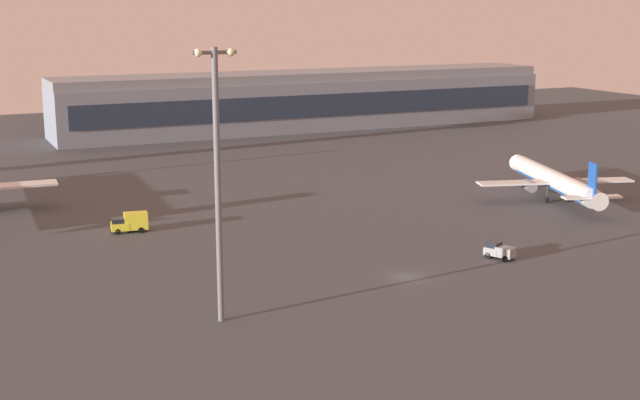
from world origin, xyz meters
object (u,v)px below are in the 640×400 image
object	(u,v)px
airplane_terminal_side	(554,181)
catering_truck	(130,222)
maintenance_van	(499,251)
apron_light_east	(217,171)

from	to	relation	value
airplane_terminal_side	catering_truck	size ratio (longest dim) A/B	6.12
catering_truck	maintenance_van	distance (m)	56.80
airplane_terminal_side	apron_light_east	size ratio (longest dim) A/B	1.20
airplane_terminal_side	maintenance_van	distance (m)	41.84
airplane_terminal_side	maintenance_van	bearing A→B (deg)	-123.14
airplane_terminal_side	maintenance_van	xyz separation A→B (m)	(-32.01, -26.83, -2.43)
catering_truck	apron_light_east	bearing A→B (deg)	-170.88
maintenance_van	apron_light_east	distance (m)	46.58
maintenance_van	apron_light_east	world-z (taller)	apron_light_east
airplane_terminal_side	catering_truck	world-z (taller)	airplane_terminal_side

